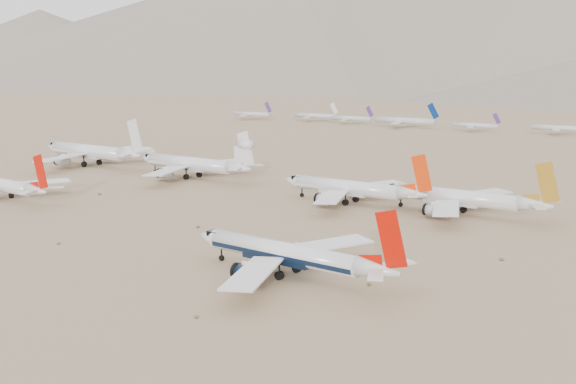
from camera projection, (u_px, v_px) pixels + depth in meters
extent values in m
plane|color=#876C4F|center=(257.00, 263.00, 126.47)|extent=(7000.00, 7000.00, 0.00)
cylinder|color=white|center=(282.00, 252.00, 118.55)|extent=(32.44, 3.83, 3.83)
cube|color=black|center=(282.00, 254.00, 118.64)|extent=(31.79, 3.89, 0.86)
sphere|color=white|center=(218.00, 239.00, 128.07)|extent=(3.83, 3.83, 3.83)
cube|color=black|center=(215.00, 233.00, 128.22)|extent=(2.68, 2.49, 0.96)
cone|color=white|center=(378.00, 270.00, 106.73)|extent=(8.11, 3.83, 3.83)
cube|color=white|center=(253.00, 273.00, 108.23)|extent=(12.53, 19.74, 0.60)
cube|color=white|center=(376.00, 274.00, 102.78)|extent=(5.15, 6.73, 0.23)
cylinder|color=black|center=(247.00, 273.00, 113.76)|extent=(4.51, 2.76, 2.76)
cube|color=white|center=(327.00, 245.00, 126.18)|extent=(12.53, 19.74, 0.60)
cube|color=white|center=(397.00, 264.00, 108.66)|extent=(5.15, 6.73, 0.23)
cylinder|color=black|center=(299.00, 253.00, 126.34)|extent=(4.51, 2.76, 2.76)
cube|color=#C80E02|center=(391.00, 239.00, 104.39)|extent=(6.15, 0.31, 10.13)
cylinder|color=black|center=(222.00, 258.00, 128.21)|extent=(1.15, 0.48, 1.15)
cylinder|color=black|center=(279.00, 276.00, 116.30)|extent=(1.61, 0.96, 1.61)
cylinder|color=black|center=(297.00, 268.00, 120.54)|extent=(1.61, 0.96, 1.61)
cone|color=white|center=(37.00, 191.00, 178.83)|extent=(7.97, 3.83, 3.83)
cube|color=white|center=(28.00, 191.00, 174.93)|extent=(5.06, 6.62, 0.23)
cube|color=white|center=(38.00, 182.00, 197.97)|extent=(12.32, 19.41, 0.60)
cube|color=white|center=(52.00, 188.00, 180.73)|extent=(5.06, 6.62, 0.23)
cylinder|color=silver|center=(21.00, 188.00, 198.13)|extent=(4.43, 2.75, 2.75)
cube|color=#C80E02|center=(40.00, 172.00, 176.52)|extent=(6.04, 0.31, 9.96)
cylinder|color=black|center=(11.00, 195.00, 192.44)|extent=(1.61, 0.96, 1.61)
cylinder|color=white|center=(455.00, 197.00, 170.03)|extent=(33.67, 4.09, 4.09)
cube|color=silver|center=(455.00, 199.00, 170.13)|extent=(33.00, 4.15, 0.92)
sphere|color=white|center=(398.00, 190.00, 179.91)|extent=(4.09, 4.09, 4.09)
cube|color=black|center=(396.00, 186.00, 180.07)|extent=(2.86, 2.66, 1.02)
cone|color=white|center=(536.00, 205.00, 157.76)|extent=(8.42, 4.09, 4.09)
cube|color=white|center=(446.00, 208.00, 159.28)|extent=(13.00, 20.49, 0.63)
cube|color=white|center=(538.00, 206.00, 153.64)|extent=(5.34, 6.99, 0.25)
cylinder|color=silver|center=(435.00, 211.00, 165.03)|extent=(4.68, 2.95, 2.95)
cube|color=white|center=(481.00, 194.00, 178.00)|extent=(13.00, 20.49, 0.63)
cube|color=white|center=(547.00, 201.00, 159.77)|extent=(5.34, 6.99, 0.25)
cylinder|color=silver|center=(460.00, 200.00, 178.17)|extent=(4.68, 2.95, 2.95)
cube|color=#BB8522|center=(547.00, 183.00, 155.33)|extent=(6.38, 0.33, 10.51)
cylinder|color=black|center=(401.00, 205.00, 180.06)|extent=(1.23, 0.51, 1.23)
cylinder|color=black|center=(455.00, 213.00, 167.65)|extent=(1.72, 1.02, 1.72)
cylinder|color=black|center=(463.00, 210.00, 172.17)|extent=(1.72, 1.02, 1.72)
cylinder|color=white|center=(347.00, 187.00, 184.23)|extent=(33.61, 4.11, 4.11)
cube|color=silver|center=(347.00, 189.00, 184.33)|extent=(32.94, 4.17, 0.92)
sphere|color=white|center=(299.00, 181.00, 194.10)|extent=(4.11, 4.11, 4.11)
cube|color=black|center=(298.00, 177.00, 194.25)|extent=(2.88, 2.67, 1.03)
cone|color=white|center=(413.00, 194.00, 171.98)|extent=(8.40, 4.11, 4.11)
cube|color=white|center=(332.00, 197.00, 173.49)|extent=(12.98, 20.45, 0.63)
cube|color=white|center=(412.00, 195.00, 167.87)|extent=(5.33, 6.98, 0.25)
cylinder|color=silver|center=(325.00, 200.00, 179.23)|extent=(4.67, 2.96, 2.96)
cube|color=white|center=(375.00, 185.00, 192.19)|extent=(12.98, 20.45, 0.63)
cube|color=white|center=(425.00, 191.00, 173.99)|extent=(5.33, 6.98, 0.25)
cylinder|color=silver|center=(356.00, 191.00, 192.37)|extent=(4.67, 2.96, 2.96)
cube|color=#F13707|center=(422.00, 173.00, 169.55)|extent=(6.37, 0.33, 10.50)
cylinder|color=black|center=(302.00, 195.00, 194.24)|extent=(1.23, 0.51, 1.23)
cylinder|color=black|center=(345.00, 202.00, 181.85)|extent=(1.73, 1.03, 1.73)
cylinder|color=black|center=(356.00, 199.00, 186.38)|extent=(1.73, 1.03, 1.73)
cylinder|color=white|center=(189.00, 163.00, 228.83)|extent=(38.54, 4.61, 4.61)
cube|color=silver|center=(189.00, 165.00, 228.93)|extent=(37.77, 4.68, 1.04)
sphere|color=white|center=(153.00, 159.00, 240.14)|extent=(4.61, 4.61, 4.61)
cube|color=black|center=(151.00, 156.00, 240.31)|extent=(3.23, 3.00, 1.15)
cone|color=white|center=(240.00, 168.00, 214.78)|extent=(9.64, 4.61, 4.61)
cube|color=white|center=(167.00, 171.00, 216.54)|extent=(14.88, 23.46, 0.72)
cube|color=white|center=(235.00, 168.00, 210.07)|extent=(6.12, 8.00, 0.28)
cylinder|color=silver|center=(165.00, 174.00, 223.12)|extent=(5.35, 3.32, 3.32)
cube|color=white|center=(221.00, 162.00, 237.91)|extent=(14.88, 23.46, 0.72)
cube|color=white|center=(252.00, 165.00, 217.08)|extent=(6.12, 8.00, 0.28)
cylinder|color=silver|center=(204.00, 168.00, 238.11)|extent=(5.35, 3.32, 3.32)
cube|color=white|center=(246.00, 149.00, 212.00)|extent=(7.30, 0.37, 12.04)
cylinder|color=white|center=(246.00, 144.00, 211.57)|extent=(4.82, 2.99, 2.99)
cylinder|color=black|center=(155.00, 171.00, 240.30)|extent=(1.38, 0.58, 1.38)
cylinder|color=black|center=(186.00, 177.00, 226.13)|extent=(1.94, 1.15, 1.94)
cylinder|color=black|center=(199.00, 175.00, 231.22)|extent=(1.94, 1.15, 1.94)
cylinder|color=white|center=(88.00, 151.00, 259.64)|extent=(42.21, 5.19, 5.19)
cube|color=silver|center=(88.00, 153.00, 259.75)|extent=(41.37, 5.26, 1.17)
sphere|color=white|center=(58.00, 147.00, 272.02)|extent=(5.19, 5.19, 5.19)
cube|color=black|center=(56.00, 144.00, 272.22)|extent=(3.63, 3.37, 1.30)
cone|color=white|center=(131.00, 155.00, 244.25)|extent=(10.55, 5.19, 5.19)
cube|color=white|center=(61.00, 158.00, 246.13)|extent=(16.30, 25.69, 0.80)
cube|color=white|center=(124.00, 155.00, 239.08)|extent=(6.70, 8.76, 0.31)
cylinder|color=silver|center=(63.00, 161.00, 253.34)|extent=(5.86, 3.73, 3.73)
cube|color=white|center=(123.00, 150.00, 269.64)|extent=(16.30, 25.69, 0.80)
cube|color=white|center=(144.00, 152.00, 246.78)|extent=(6.70, 8.76, 0.31)
cylinder|color=silver|center=(106.00, 156.00, 269.86)|extent=(5.86, 3.73, 3.73)
cube|color=white|center=(135.00, 136.00, 241.19)|extent=(8.00, 0.41, 13.18)
cylinder|color=black|center=(60.00, 160.00, 272.21)|extent=(1.56, 0.65, 1.56)
cylinder|color=black|center=(84.00, 164.00, 256.63)|extent=(2.18, 1.30, 2.18)
cylinder|color=black|center=(99.00, 162.00, 262.36)|extent=(2.18, 1.30, 2.18)
cylinder|color=silver|center=(252.00, 114.00, 522.10)|extent=(36.31, 3.59, 3.59)
cube|color=#4A2E7D|center=(268.00, 107.00, 510.96)|extent=(7.23, 0.36, 9.11)
cube|color=silver|center=(244.00, 115.00, 514.78)|extent=(9.57, 16.71, 0.36)
cube|color=silver|center=(259.00, 114.00, 529.61)|extent=(9.57, 16.71, 0.36)
cylinder|color=silver|center=(315.00, 116.00, 500.79)|extent=(37.09, 3.66, 3.66)
cube|color=white|center=(334.00, 109.00, 489.42)|extent=(7.39, 0.37, 9.30)
cube|color=silver|center=(308.00, 117.00, 493.32)|extent=(9.77, 17.07, 0.37)
cube|color=silver|center=(322.00, 116.00, 508.47)|extent=(9.77, 17.07, 0.37)
cylinder|color=silver|center=(351.00, 118.00, 475.10)|extent=(33.52, 3.31, 3.31)
cube|color=#4A2E7D|center=(370.00, 111.00, 464.82)|extent=(6.68, 0.33, 8.41)
cube|color=silver|center=(345.00, 120.00, 468.35)|extent=(8.83, 15.43, 0.33)
cube|color=silver|center=(357.00, 118.00, 482.03)|extent=(8.83, 15.43, 0.33)
cylinder|color=silver|center=(404.00, 121.00, 442.98)|extent=(44.47, 4.39, 4.39)
cube|color=navy|center=(433.00, 111.00, 429.34)|extent=(8.86, 0.44, 11.15)
cube|color=silver|center=(397.00, 123.00, 434.02)|extent=(11.72, 20.47, 0.44)
cube|color=silver|center=(412.00, 121.00, 452.18)|extent=(11.72, 20.47, 0.44)
cylinder|color=silver|center=(475.00, 125.00, 413.05)|extent=(29.49, 2.91, 2.91)
cube|color=#4A2E7D|center=(497.00, 119.00, 404.00)|extent=(5.87, 0.29, 7.40)
cube|color=silver|center=(470.00, 127.00, 407.11)|extent=(7.77, 13.57, 0.29)
cube|color=silver|center=(479.00, 125.00, 419.15)|extent=(7.77, 13.57, 0.29)
cylinder|color=silver|center=(560.00, 128.00, 391.00)|extent=(32.39, 3.20, 3.20)
cube|color=silver|center=(556.00, 130.00, 384.47)|extent=(8.53, 14.91, 0.32)
cube|color=silver|center=(563.00, 128.00, 397.70)|extent=(8.53, 14.91, 0.32)
cone|color=slate|center=(42.00, 46.00, 2909.13)|extent=(2048.00, 2048.00, 320.00)
cone|color=slate|center=(123.00, 48.00, 2416.95)|extent=(1456.00, 1456.00, 260.00)
cone|color=slate|center=(282.00, 22.00, 2207.93)|extent=(3024.00, 3024.00, 420.00)
cone|color=slate|center=(389.00, 32.00, 1799.18)|extent=(1800.00, 1800.00, 300.00)
cone|color=slate|center=(98.00, 65.00, 1863.64)|extent=(1080.00, 1080.00, 120.00)
cone|color=slate|center=(329.00, 68.00, 1396.34)|extent=(855.00, 855.00, 95.00)
ellipsoid|color=brown|center=(100.00, 194.00, 197.87)|extent=(1.12, 1.12, 0.62)
ellipsoid|color=brown|center=(58.00, 243.00, 140.55)|extent=(0.84, 0.84, 0.46)
ellipsoid|color=brown|center=(198.00, 227.00, 155.61)|extent=(0.98, 0.98, 0.54)
ellipsoid|color=brown|center=(196.00, 316.00, 98.30)|extent=(0.70, 0.70, 0.39)
ellipsoid|color=brown|center=(369.00, 284.00, 113.36)|extent=(0.84, 0.84, 0.46)
ellipsoid|color=brown|center=(502.00, 259.00, 128.42)|extent=(0.98, 0.98, 0.54)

